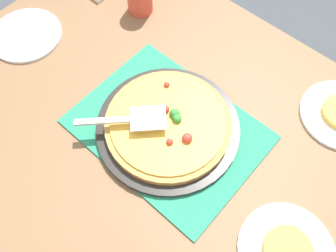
{
  "coord_description": "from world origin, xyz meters",
  "views": [
    {
      "loc": [
        0.3,
        -0.33,
        1.6
      ],
      "look_at": [
        0.0,
        0.0,
        0.77
      ],
      "focal_mm": 38.33,
      "sensor_mm": 36.0,
      "label": 1
    }
  ],
  "objects_px": {
    "plate_near_left": "(286,251)",
    "plate_side": "(26,35)",
    "pizza_pan": "(168,127)",
    "pizza": "(168,124)",
    "served_slice_left": "(288,250)",
    "pizza_server": "(129,119)"
  },
  "relations": [
    {
      "from": "served_slice_left",
      "to": "pizza_server",
      "type": "xyz_separation_m",
      "value": [
        -0.47,
        -0.01,
        0.05
      ]
    },
    {
      "from": "pizza",
      "to": "plate_side",
      "type": "xyz_separation_m",
      "value": [
        -0.55,
        -0.05,
        -0.03
      ]
    },
    {
      "from": "plate_side",
      "to": "pizza_server",
      "type": "xyz_separation_m",
      "value": [
        0.48,
        -0.02,
        0.06
      ]
    },
    {
      "from": "served_slice_left",
      "to": "plate_near_left",
      "type": "bearing_deg",
      "value": 90.0
    },
    {
      "from": "plate_near_left",
      "to": "pizza_server",
      "type": "xyz_separation_m",
      "value": [
        -0.47,
        -0.01,
        0.06
      ]
    },
    {
      "from": "pizza_server",
      "to": "plate_side",
      "type": "bearing_deg",
      "value": 177.14
    },
    {
      "from": "pizza_pan",
      "to": "pizza",
      "type": "height_order",
      "value": "pizza"
    },
    {
      "from": "served_slice_left",
      "to": "pizza_server",
      "type": "distance_m",
      "value": 0.48
    },
    {
      "from": "plate_side",
      "to": "pizza",
      "type": "bearing_deg",
      "value": 4.81
    },
    {
      "from": "plate_near_left",
      "to": "plate_side",
      "type": "xyz_separation_m",
      "value": [
        -0.96,
        0.01,
        0.0
      ]
    },
    {
      "from": "pizza_pan",
      "to": "pizza",
      "type": "bearing_deg",
      "value": 40.76
    },
    {
      "from": "pizza",
      "to": "plate_near_left",
      "type": "relative_size",
      "value": 1.5
    },
    {
      "from": "pizza",
      "to": "served_slice_left",
      "type": "bearing_deg",
      "value": -8.0
    },
    {
      "from": "pizza_pan",
      "to": "pizza_server",
      "type": "height_order",
      "value": "pizza_server"
    },
    {
      "from": "pizza_server",
      "to": "pizza",
      "type": "bearing_deg",
      "value": 45.58
    },
    {
      "from": "pizza_server",
      "to": "plate_near_left",
      "type": "bearing_deg",
      "value": 1.59
    },
    {
      "from": "pizza_pan",
      "to": "pizza",
      "type": "distance_m",
      "value": 0.02
    },
    {
      "from": "pizza_pan",
      "to": "plate_near_left",
      "type": "relative_size",
      "value": 1.73
    },
    {
      "from": "pizza_pan",
      "to": "plate_side",
      "type": "xyz_separation_m",
      "value": [
        -0.55,
        -0.05,
        -0.01
      ]
    },
    {
      "from": "pizza",
      "to": "pizza_server",
      "type": "xyz_separation_m",
      "value": [
        -0.07,
        -0.07,
        0.04
      ]
    },
    {
      "from": "pizza",
      "to": "served_slice_left",
      "type": "relative_size",
      "value": 3.0
    },
    {
      "from": "plate_side",
      "to": "served_slice_left",
      "type": "distance_m",
      "value": 0.96
    }
  ]
}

